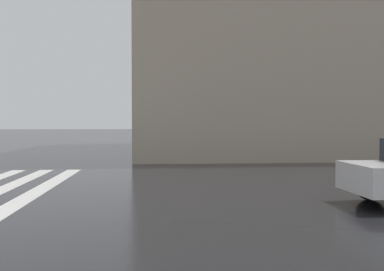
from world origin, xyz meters
The scene contains 0 objects.
Camera 1 is at (-6.38, -5.47, 1.77)m, focal length 41.87 mm.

